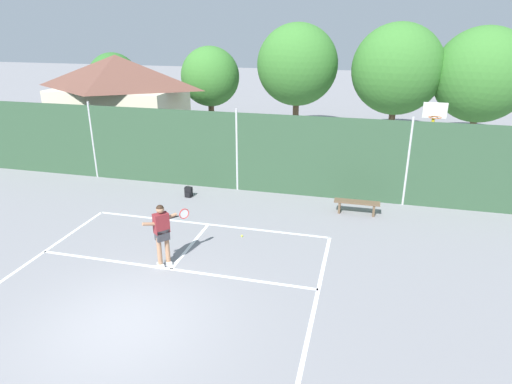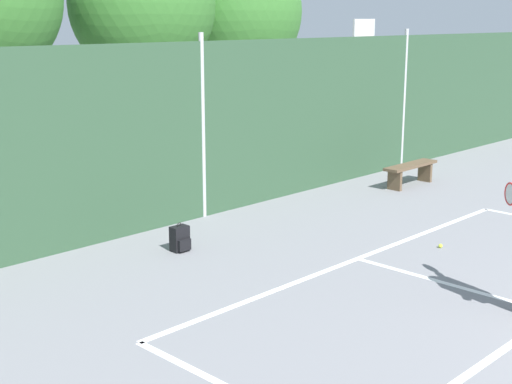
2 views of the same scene
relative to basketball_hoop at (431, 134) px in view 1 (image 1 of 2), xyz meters
The scene contains 10 objects.
ground_plane 13.45m from the basketball_hoop, 124.14° to the right, with size 120.00×120.00×0.00m, color gray.
court_markings 12.93m from the basketball_hoop, 125.78° to the right, with size 8.30×11.10×0.01m.
chainlink_fence 7.72m from the basketball_hoop, 165.20° to the right, with size 26.09×0.09×3.33m.
basketball_hoop is the anchor object (origin of this frame).
clubhouse_building 15.77m from the basketball_hoop, 168.93° to the left, with size 6.96×4.38×4.88m.
treeline_backdrop 8.98m from the basketball_hoop, 115.89° to the left, with size 26.03×4.50×6.51m.
tennis_player 11.40m from the basketball_hoop, 132.64° to the right, with size 0.89×1.20×1.85m.
tennis_ball 8.89m from the basketball_hoop, 134.92° to the right, with size 0.07×0.07×0.07m, color #CCE033.
backpack_black 9.86m from the basketball_hoop, 160.34° to the right, with size 0.29×0.25×0.46m.
courtside_bench 4.63m from the basketball_hoop, 128.25° to the right, with size 1.60×0.36×0.48m.
Camera 1 is at (4.94, -7.34, 6.41)m, focal length 31.06 mm.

